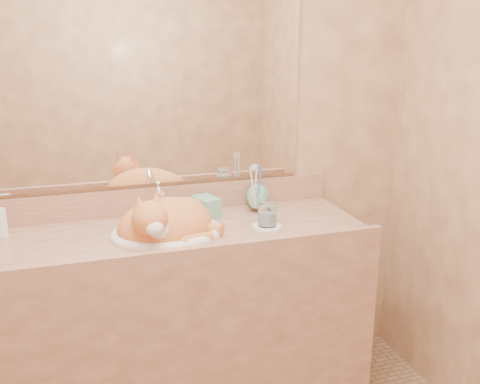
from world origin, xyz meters
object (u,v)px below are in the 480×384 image
object	(u,v)px
vanity_counter	(173,326)
sink_basin	(167,218)
toothbrush_cup	(256,203)
soap_dispenser	(213,198)
water_glass	(267,215)
cat	(165,221)

from	to	relation	value
vanity_counter	sink_basin	size ratio (longest dim) A/B	3.65
toothbrush_cup	soap_dispenser	bearing A→B (deg)	-175.03
water_glass	vanity_counter	bearing A→B (deg)	170.19
water_glass	sink_basin	bearing A→B (deg)	173.28
toothbrush_cup	water_glass	world-z (taller)	same
sink_basin	toothbrush_cup	world-z (taller)	sink_basin
sink_basin	cat	size ratio (longest dim) A/B	1.11
cat	toothbrush_cup	world-z (taller)	cat
vanity_counter	cat	xyz separation A→B (m)	(-0.02, -0.04, 0.49)
toothbrush_cup	vanity_counter	bearing A→B (deg)	-163.98
toothbrush_cup	water_glass	size ratio (longest dim) A/B	1.20
soap_dispenser	toothbrush_cup	xyz separation A→B (m)	(0.20, 0.02, -0.04)
sink_basin	cat	xyz separation A→B (m)	(-0.01, -0.02, -0.01)
cat	water_glass	xyz separation A→B (m)	(0.42, -0.03, -0.01)
vanity_counter	soap_dispenser	size ratio (longest dim) A/B	8.49
cat	vanity_counter	bearing A→B (deg)	40.00
water_glass	cat	bearing A→B (deg)	175.68
soap_dispenser	water_glass	world-z (taller)	soap_dispenser
cat	toothbrush_cup	xyz separation A→B (m)	(0.43, 0.15, -0.01)
cat	soap_dispenser	size ratio (longest dim) A/B	2.09
sink_basin	soap_dispenser	distance (m)	0.25
vanity_counter	cat	bearing A→B (deg)	-124.11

